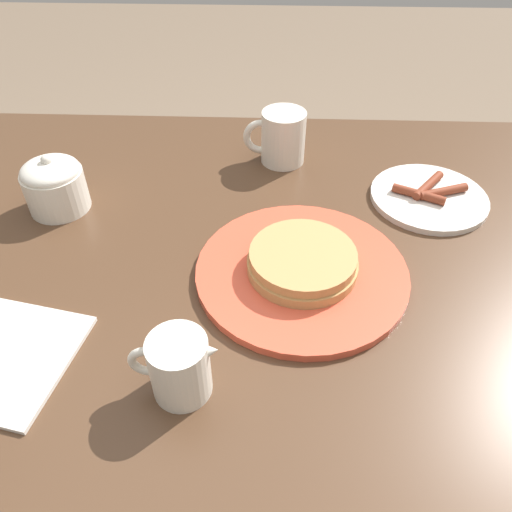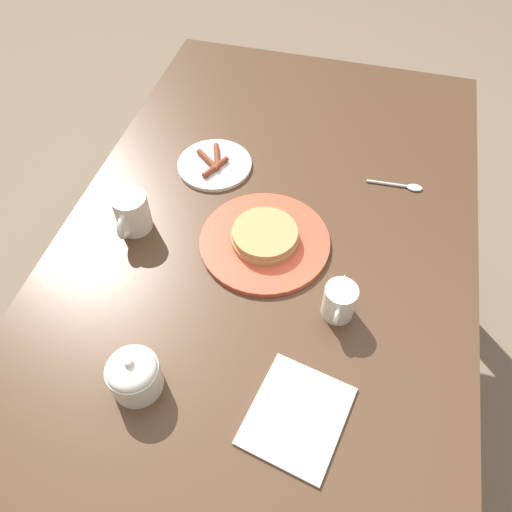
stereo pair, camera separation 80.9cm
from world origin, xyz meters
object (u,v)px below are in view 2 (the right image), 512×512
coffee_mug (132,213)px  spoon (404,186)px  pancake_plate (266,239)px  side_plate_bacon (215,164)px  sugar_bowl (134,374)px  creamer_pitcher (339,301)px  napkin (297,416)px

coffee_mug → spoon: size_ratio=0.80×
pancake_plate → coffee_mug: bearing=-84.5°
pancake_plate → side_plate_bacon: 0.28m
sugar_bowl → spoon: 0.76m
side_plate_bacon → spoon: (-0.05, 0.47, -0.00)m
creamer_pitcher → spoon: size_ratio=0.74×
pancake_plate → coffee_mug: 0.30m
side_plate_bacon → napkin: side_plate_bacon is taller
napkin → pancake_plate: bearing=-157.9°
side_plate_bacon → napkin: bearing=30.1°
pancake_plate → spoon: bearing=132.3°
pancake_plate → coffee_mug: (0.03, -0.30, 0.03)m
sugar_bowl → spoon: (-0.63, 0.42, -0.04)m
coffee_mug → creamer_pitcher: coffee_mug is taller
side_plate_bacon → sugar_bowl: sugar_bowl is taller
creamer_pitcher → sugar_bowl: bearing=-53.0°
pancake_plate → creamer_pitcher: creamer_pitcher is taller
pancake_plate → creamer_pitcher: 0.23m
creamer_pitcher → sugar_bowl: 0.40m
creamer_pitcher → pancake_plate: bearing=-126.7°
creamer_pitcher → napkin: 0.23m
napkin → spoon: bearing=167.7°
coffee_mug → spoon: bearing=116.2°
pancake_plate → napkin: pancake_plate is taller
pancake_plate → creamer_pitcher: size_ratio=2.88×
spoon → coffee_mug: bearing=-63.8°
pancake_plate → spoon: (-0.26, 0.28, -0.01)m
side_plate_bacon → sugar_bowl: bearing=4.1°
pancake_plate → sugar_bowl: sugar_bowl is taller
coffee_mug → sugar_bowl: sugar_bowl is taller
side_plate_bacon → napkin: 0.66m
napkin → spoon: 0.63m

